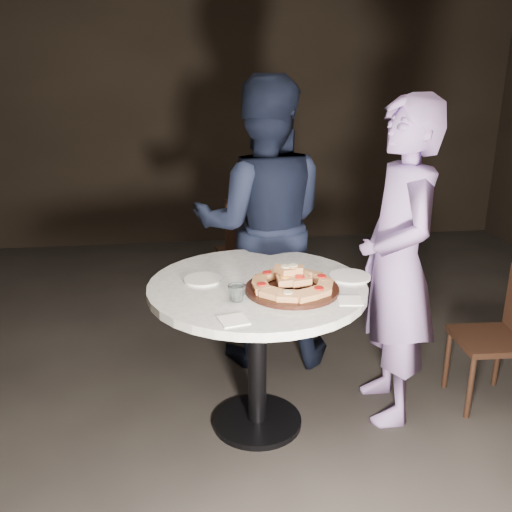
# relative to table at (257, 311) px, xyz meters

# --- Properties ---
(floor) EXTENTS (7.00, 7.00, 0.00)m
(floor) POSITION_rel_table_xyz_m (0.15, -0.10, -0.68)
(floor) COLOR black
(floor) RESTS_ON ground
(table) EXTENTS (1.36, 1.36, 0.83)m
(table) POSITION_rel_table_xyz_m (0.00, 0.00, 0.00)
(table) COLOR black
(table) RESTS_ON ground
(serving_board) EXTENTS (0.59, 0.59, 0.02)m
(serving_board) POSITION_rel_table_xyz_m (0.16, -0.12, 0.16)
(serving_board) COLOR black
(serving_board) RESTS_ON table
(focaccia_pile) EXTENTS (0.40, 0.41, 0.11)m
(focaccia_pile) POSITION_rel_table_xyz_m (0.15, -0.12, 0.21)
(focaccia_pile) COLOR #BC7B49
(focaccia_pile) RESTS_ON serving_board
(plate_left) EXTENTS (0.21, 0.21, 0.01)m
(plate_left) POSITION_rel_table_xyz_m (-0.27, 0.08, 0.16)
(plate_left) COLOR white
(plate_left) RESTS_ON table
(plate_right) EXTENTS (0.28, 0.28, 0.01)m
(plate_right) POSITION_rel_table_xyz_m (0.49, 0.02, 0.16)
(plate_right) COLOR white
(plate_right) RESTS_ON table
(water_glass) EXTENTS (0.10, 0.10, 0.08)m
(water_glass) POSITION_rel_table_xyz_m (-0.12, -0.20, 0.19)
(water_glass) COLOR silver
(water_glass) RESTS_ON table
(napkin_near) EXTENTS (0.14, 0.14, 0.01)m
(napkin_near) POSITION_rel_table_xyz_m (-0.16, -0.42, 0.16)
(napkin_near) COLOR white
(napkin_near) RESTS_ON table
(napkin_far) EXTENTS (0.13, 0.13, 0.01)m
(napkin_far) POSITION_rel_table_xyz_m (0.40, -0.28, 0.16)
(napkin_far) COLOR white
(napkin_far) RESTS_ON table
(chair_far) EXTENTS (0.51, 0.53, 1.00)m
(chair_far) POSITION_rel_table_xyz_m (0.14, 1.28, -0.10)
(chair_far) COLOR black
(chair_far) RESTS_ON ground
(chair_right) EXTENTS (0.40, 0.38, 0.79)m
(chair_right) POSITION_rel_table_xyz_m (1.42, 0.05, -0.22)
(chair_right) COLOR black
(chair_right) RESTS_ON ground
(diner_navy) EXTENTS (0.96, 0.78, 1.83)m
(diner_navy) POSITION_rel_table_xyz_m (0.13, 0.77, 0.24)
(diner_navy) COLOR black
(diner_navy) RESTS_ON ground
(diner_teal) EXTENTS (0.45, 0.66, 1.75)m
(diner_teal) POSITION_rel_table_xyz_m (0.75, 0.06, 0.20)
(diner_teal) COLOR #866EAF
(diner_teal) RESTS_ON ground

